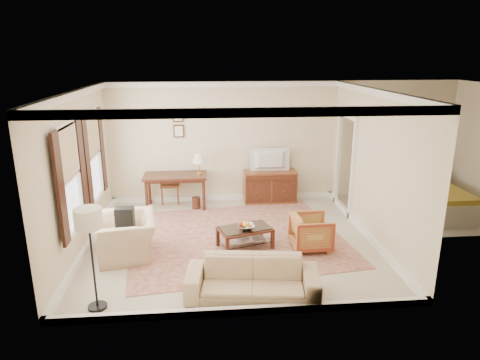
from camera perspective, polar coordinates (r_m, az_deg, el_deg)
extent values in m
cube|color=beige|center=(8.44, -1.18, -8.12)|extent=(5.50, 5.00, 0.01)
cube|color=white|center=(7.69, -1.31, 11.90)|extent=(5.50, 5.00, 0.01)
cube|color=beige|center=(10.37, -2.20, 5.02)|extent=(5.50, 0.01, 2.90)
cube|color=beige|center=(5.58, 0.53, -5.28)|extent=(5.50, 0.01, 2.90)
cube|color=beige|center=(8.24, -20.70, 0.88)|extent=(0.01, 5.00, 2.90)
cube|color=beige|center=(8.57, 17.43, 1.79)|extent=(0.01, 5.00, 2.90)
cube|color=beige|center=(10.61, 21.96, -4.09)|extent=(3.00, 2.70, 0.01)
cube|color=maroon|center=(8.57, -0.56, -7.68)|extent=(4.55, 4.03, 0.01)
cube|color=#502517|center=(10.09, -8.62, 0.56)|extent=(1.46, 0.73, 0.05)
cylinder|color=#502517|center=(10.00, -12.35, -2.20)|extent=(0.07, 0.07, 0.75)
cylinder|color=#502517|center=(9.91, -4.84, -2.03)|extent=(0.07, 0.07, 0.75)
cylinder|color=#502517|center=(10.54, -11.98, -1.20)|extent=(0.07, 0.07, 0.75)
cylinder|color=#502517|center=(10.46, -4.87, -1.03)|extent=(0.07, 0.07, 0.75)
cube|color=brown|center=(10.49, 3.99, -0.86)|extent=(1.27, 0.49, 0.78)
imported|color=black|center=(10.25, 4.10, 3.62)|extent=(0.91, 0.52, 0.12)
cube|color=#502517|center=(8.03, 0.67, -6.58)|extent=(1.09, 0.83, 0.04)
cube|color=silver|center=(8.01, 0.67, -6.36)|extent=(1.02, 0.75, 0.01)
cube|color=silver|center=(8.12, 0.66, -8.09)|extent=(0.99, 0.73, 0.02)
cube|color=#502517|center=(7.73, -1.71, -9.03)|extent=(0.08, 0.08, 0.37)
cube|color=#502517|center=(8.07, 4.36, -7.93)|extent=(0.08, 0.08, 0.37)
cube|color=#502517|center=(8.16, -2.99, -7.60)|extent=(0.08, 0.08, 0.37)
cube|color=#502517|center=(8.48, 2.81, -6.64)|extent=(0.08, 0.08, 0.37)
imported|color=silver|center=(7.93, 0.86, -6.17)|extent=(0.42, 0.42, 0.10)
imported|color=brown|center=(8.15, -0.44, -7.81)|extent=(0.25, 0.19, 0.38)
imported|color=brown|center=(8.16, 1.70, -7.80)|extent=(0.28, 0.09, 0.38)
imported|color=maroon|center=(8.10, 9.47, -6.67)|extent=(0.67, 0.72, 0.72)
imported|color=tan|center=(7.95, -14.84, -6.45)|extent=(0.90, 1.23, 0.98)
cube|color=black|center=(7.87, -15.12, -4.76)|extent=(0.32, 0.38, 0.40)
imported|color=tan|center=(6.51, 1.67, -12.26)|extent=(2.03, 0.82, 0.77)
cylinder|color=black|center=(6.74, -18.45, -15.70)|extent=(0.27, 0.27, 0.04)
cylinder|color=black|center=(6.44, -18.97, -10.89)|extent=(0.03, 0.03, 1.28)
cylinder|color=silver|center=(6.15, -19.61, -4.83)|extent=(0.38, 0.38, 0.28)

